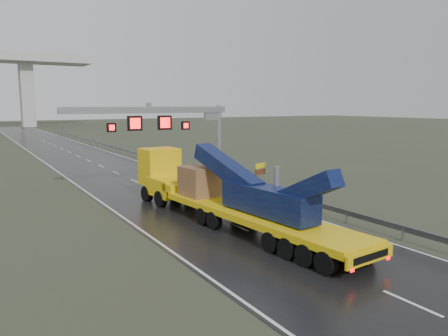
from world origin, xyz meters
TOP-DOWN VIEW (x-y plane):
  - ground at (0.00, 0.00)m, footprint 400.00×400.00m
  - road at (0.00, 40.00)m, footprint 11.00×200.00m
  - guardrail at (6.10, 30.00)m, footprint 0.20×140.00m
  - sign_gantry at (2.10, 17.99)m, footprint 14.90×1.20m
  - heavy_haul_truck at (-0.32, 6.38)m, footprint 4.60×20.48m
  - exit_sign_pair at (7.10, 11.52)m, footprint 1.40×0.61m
  - striped_barrier at (6.00, 19.96)m, footprint 0.73×0.53m

SIDE VIEW (x-z plane):
  - ground at x=0.00m, z-range 0.00..0.00m
  - road at x=0.00m, z-range 0.00..0.02m
  - striped_barrier at x=6.00m, z-range 0.00..1.10m
  - guardrail at x=6.10m, z-range 0.00..1.40m
  - exit_sign_pair at x=7.10m, z-range 0.51..3.05m
  - heavy_haul_truck at x=-0.32m, z-range -0.54..4.23m
  - sign_gantry at x=2.10m, z-range 1.90..9.33m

